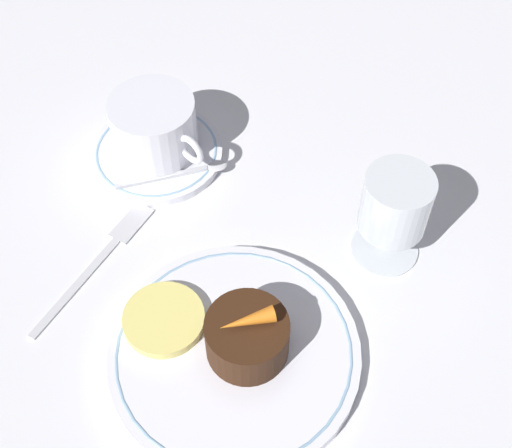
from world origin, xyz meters
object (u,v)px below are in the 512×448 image
Objects in this scene: coffee_cup at (154,126)px; fork at (105,252)px; wine_glass at (395,208)px; dinner_plate at (234,354)px; dessert_cake at (247,337)px.

coffee_cup reaches higher than fork.
wine_glass is at bearing 12.74° from coffee_cup.
coffee_cup is at bearing 150.96° from dinner_plate.
wine_glass is 0.18m from dessert_cake.
coffee_cup is at bearing -167.26° from wine_glass.
dinner_plate is 1.92× the size of coffee_cup.
dinner_plate is 0.26m from coffee_cup.
fork is 0.18m from dessert_cake.
dessert_cake is at bearing 3.15° from fork.
fork is at bearing -179.86° from dinner_plate.
coffee_cup is 0.27m from wine_glass.
dessert_cake is at bearing -26.47° from coffee_cup.
dessert_cake is at bearing -98.28° from wine_glass.
dinner_plate is at bearing 0.14° from fork.
dessert_cake reaches higher than dinner_plate.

